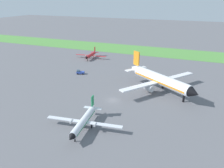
% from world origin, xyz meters
% --- Properties ---
extents(ground_plane, '(600.00, 600.00, 0.00)m').
position_xyz_m(ground_plane, '(0.00, 0.00, 0.00)').
color(ground_plane, slate).
extents(grass_taxiway_strip, '(360.00, 28.00, 0.08)m').
position_xyz_m(grass_taxiway_strip, '(0.00, 81.01, 0.04)').
color(grass_taxiway_strip, '#549342').
rests_on(grass_taxiway_strip, ground_plane).
extents(airplane_midfield_jet, '(31.67, 31.52, 12.89)m').
position_xyz_m(airplane_midfield_jet, '(13.45, 14.97, 4.64)').
color(airplane_midfield_jet, white).
rests_on(airplane_midfield_jet, ground_plane).
extents(airplane_taxiing_turboprop, '(18.90, 16.20, 5.66)m').
position_xyz_m(airplane_taxiing_turboprop, '(-33.91, 48.92, 2.07)').
color(airplane_taxiing_turboprop, red).
rests_on(airplane_taxiing_turboprop, ground_plane).
extents(airplane_foreground_turboprop, '(21.99, 18.88, 6.60)m').
position_xyz_m(airplane_foreground_turboprop, '(-0.50, -20.12, 2.41)').
color(airplane_foreground_turboprop, silver).
rests_on(airplane_foreground_turboprop, ground_plane).
extents(pushback_tug_near_gate, '(3.98, 2.96, 1.95)m').
position_xyz_m(pushback_tug_near_gate, '(-25.32, 21.09, 0.91)').
color(pushback_tug_near_gate, '#334FB2').
rests_on(pushback_tug_near_gate, ground_plane).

